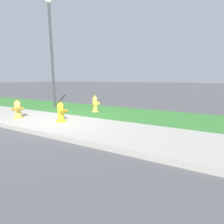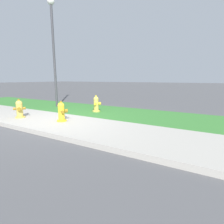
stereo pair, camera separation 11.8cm
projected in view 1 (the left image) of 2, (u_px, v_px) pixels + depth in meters
ground_plane at (53, 121)px, 5.66m from camera, size 120.00×120.00×0.00m
sidewalk_pavement at (53, 121)px, 5.66m from camera, size 18.00×2.10×0.01m
grass_verge at (94, 110)px, 7.69m from camera, size 18.00×2.61×0.01m
street_curb at (20, 128)px, 4.67m from camera, size 18.00×0.16×0.12m
fire_hydrant_across_street at (61, 112)px, 5.55m from camera, size 0.37×0.36×0.67m
fire_hydrant_at_driveway at (95, 104)px, 7.25m from camera, size 0.37×0.39×0.68m
fire_hydrant_near_corner at (18, 109)px, 6.03m from camera, size 0.36×0.36×0.67m
street_lamp at (51, 37)px, 8.02m from camera, size 0.32×0.32×4.92m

